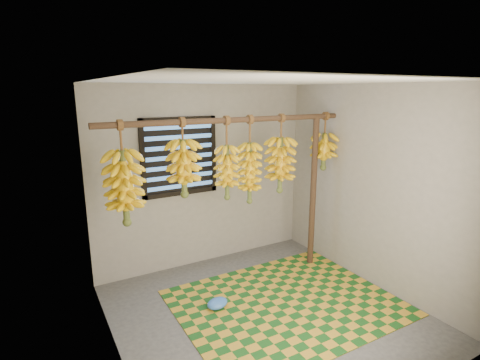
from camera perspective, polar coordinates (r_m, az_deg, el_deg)
floor at (r=4.26m, az=3.91°, el=-19.62°), size 3.00×3.00×0.01m
ceiling at (r=3.57m, az=4.55°, el=14.86°), size 3.00×3.00×0.01m
wall_back at (r=5.01m, az=-5.44°, el=0.53°), size 3.00×0.01×2.40m
wall_left at (r=3.19m, az=-19.04°, el=-7.75°), size 0.01×3.00×2.40m
wall_right at (r=4.72m, az=19.55°, el=-1.01°), size 0.01×3.00×2.40m
window at (r=4.80m, az=-9.19°, el=3.49°), size 1.00×0.04×1.00m
hanging_pole at (r=4.18m, az=-1.04°, el=9.12°), size 3.00×0.06×0.06m
support_post at (r=5.03m, az=11.08°, el=-1.95°), size 0.08×0.08×2.00m
woven_mat at (r=4.43m, az=7.02°, el=-18.06°), size 2.36×1.89×0.01m
plastic_bag at (r=4.29m, az=-3.47°, el=-18.24°), size 0.29×0.24×0.10m
banana_bunch_a at (r=3.85m, az=-17.18°, el=-1.16°), size 0.38×0.38×1.04m
banana_bunch_b at (r=3.99m, az=-8.58°, el=1.80°), size 0.34×0.34×0.84m
banana_bunch_c at (r=4.22m, az=-2.00°, el=1.22°), size 0.28×0.28×0.94m
banana_bunch_d at (r=4.37m, az=1.48°, el=1.10°), size 0.28×0.28×1.03m
banana_bunch_e at (r=4.60m, az=6.16°, el=2.30°), size 0.38×0.38×0.96m
banana_bunch_f at (r=5.02m, az=12.66°, el=4.32°), size 0.33×0.33×0.74m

